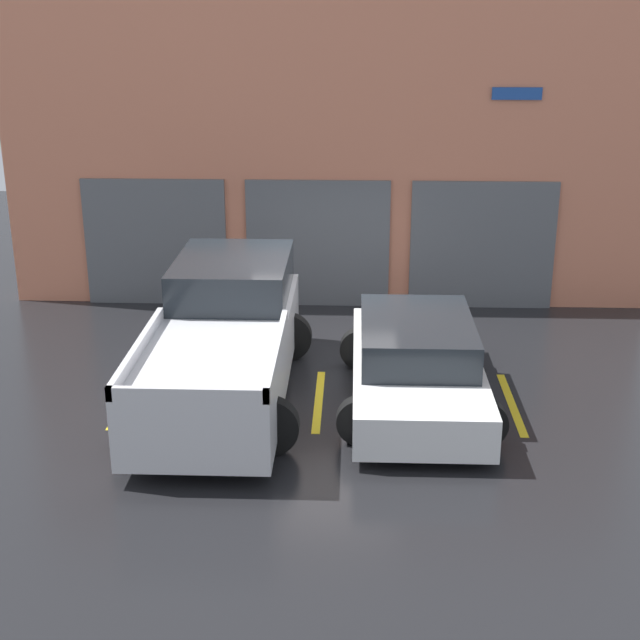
% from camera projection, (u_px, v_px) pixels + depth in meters
% --- Properties ---
extents(ground_plane, '(28.00, 28.00, 0.00)m').
position_uv_depth(ground_plane, '(323.00, 361.00, 14.74)').
color(ground_plane, black).
extents(shophouse_building, '(12.37, 0.68, 5.66)m').
position_uv_depth(shophouse_building, '(329.00, 161.00, 16.91)').
color(shophouse_building, '#D17A5B').
rests_on(shophouse_building, ground).
extents(pickup_truck, '(2.50, 5.36, 1.79)m').
position_uv_depth(pickup_truck, '(224.00, 340.00, 13.31)').
color(pickup_truck, silver).
rests_on(pickup_truck, ground).
extents(sedan_white, '(2.28, 4.30, 1.27)m').
position_uv_depth(sedan_white, '(416.00, 364.00, 13.04)').
color(sedan_white, white).
rests_on(sedan_white, ground).
extents(parking_stripe_far_left, '(0.12, 2.20, 0.01)m').
position_uv_depth(parking_stripe_far_left, '(129.00, 397.00, 13.37)').
color(parking_stripe_far_left, gold).
rests_on(parking_stripe_far_left, ground).
extents(parking_stripe_left, '(0.12, 2.20, 0.01)m').
position_uv_depth(parking_stripe_left, '(319.00, 400.00, 13.26)').
color(parking_stripe_left, gold).
rests_on(parking_stripe_left, ground).
extents(parking_stripe_centre, '(0.12, 2.20, 0.01)m').
position_uv_depth(parking_stripe_centre, '(512.00, 404.00, 13.16)').
color(parking_stripe_centre, gold).
rests_on(parking_stripe_centre, ground).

